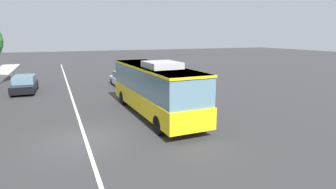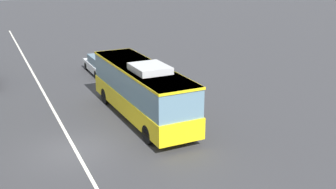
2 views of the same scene
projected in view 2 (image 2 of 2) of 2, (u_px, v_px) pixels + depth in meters
The scene contains 4 objects.
ground_plane at pixel (76, 150), 20.35m from camera, with size 160.00×160.00×0.00m, color #333335.
lane_centre_line at pixel (76, 150), 20.35m from camera, with size 76.00×0.16×0.01m, color silver.
transit_bus at pixel (142, 89), 23.87m from camera, with size 10.08×2.82×3.46m.
sedan_white at pixel (101, 65), 33.58m from camera, with size 4.52×1.86×1.46m.
Camera 2 is at (-18.67, 3.54, 9.00)m, focal length 44.60 mm.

